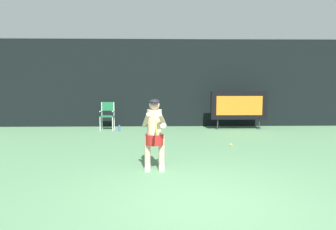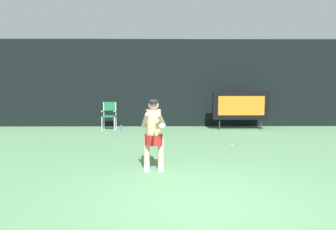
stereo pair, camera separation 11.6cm
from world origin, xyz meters
name	(u,v)px [view 2 (the right image)]	position (x,y,z in m)	size (l,w,h in m)	color
ground	(202,208)	(0.00, -0.19, -0.01)	(18.00, 22.00, 0.03)	#59895D
backdrop_screen	(178,83)	(0.00, 8.50, 1.81)	(18.00, 0.12, 3.66)	black
scoreboard	(241,106)	(2.42, 7.53, 0.95)	(2.20, 0.21, 1.50)	black
umpire_chair	(109,114)	(-2.74, 7.56, 0.62)	(0.52, 0.44, 1.08)	white
water_bottle	(121,128)	(-2.22, 7.11, 0.12)	(0.07, 0.07, 0.27)	#3B61C2
tennis_player	(154,131)	(-0.79, 1.86, 0.83)	(0.53, 0.61, 1.51)	white
tennis_racket	(155,128)	(-0.75, 1.32, 0.99)	(0.03, 0.60, 0.31)	black
tennis_ball_loose	(232,145)	(1.41, 4.30, 0.03)	(0.07, 0.07, 0.07)	#CCDB3D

